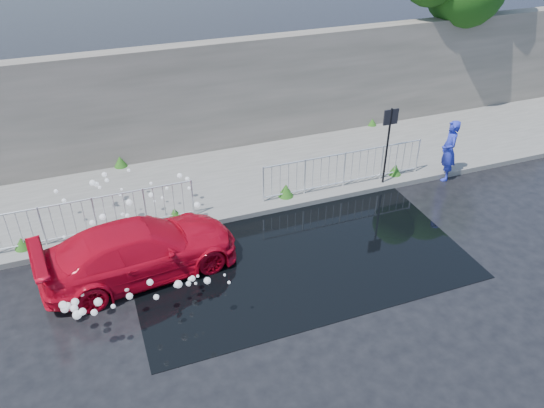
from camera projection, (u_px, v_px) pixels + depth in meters
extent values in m
plane|color=black|center=(292.00, 283.00, 12.22)|extent=(90.00, 90.00, 0.00)
cube|color=#5B5A57|center=(230.00, 180.00, 16.13)|extent=(30.00, 4.00, 0.15)
cube|color=#5B5A57|center=(251.00, 213.00, 14.55)|extent=(30.00, 0.25, 0.16)
cube|color=#565148|center=(207.00, 98.00, 16.89)|extent=(30.00, 0.60, 3.50)
cube|color=black|center=(296.00, 253.00, 13.16)|extent=(8.00, 5.00, 0.01)
cylinder|color=black|center=(387.00, 149.00, 15.25)|extent=(0.06, 0.06, 2.50)
cube|color=black|center=(391.00, 117.00, 14.72)|extent=(0.45, 0.04, 0.45)
cylinder|color=#332114|center=(453.00, 41.00, 20.34)|extent=(0.36, 0.36, 5.00)
cylinder|color=silver|center=(192.00, 198.00, 14.05)|extent=(0.05, 0.05, 1.10)
cylinder|color=silver|center=(91.00, 199.00, 13.02)|extent=(5.00, 0.04, 0.04)
cylinder|color=silver|center=(98.00, 230.00, 13.53)|extent=(5.00, 0.04, 0.04)
cylinder|color=silver|center=(263.00, 184.00, 14.64)|extent=(0.05, 0.05, 1.10)
cylinder|color=silver|center=(418.00, 155.00, 16.13)|extent=(0.05, 0.05, 1.10)
cylinder|color=silver|center=(345.00, 153.00, 15.11)|extent=(5.00, 0.04, 0.04)
cylinder|color=silver|center=(343.00, 182.00, 15.62)|extent=(5.00, 0.04, 0.04)
cone|color=#194512|center=(22.00, 243.00, 13.02)|extent=(0.40, 0.40, 0.30)
cone|color=#194512|center=(175.00, 213.00, 14.15)|extent=(0.36, 0.36, 0.30)
cone|color=#194512|center=(286.00, 190.00, 15.08)|extent=(0.44, 0.44, 0.38)
cone|color=#194512|center=(395.00, 169.00, 16.16)|extent=(0.38, 0.38, 0.35)
cone|color=#194512|center=(120.00, 161.00, 16.61)|extent=(0.42, 0.42, 0.34)
cone|color=#194512|center=(372.00, 122.00, 19.31)|extent=(0.34, 0.34, 0.25)
sphere|color=white|center=(102.00, 217.00, 13.30)|extent=(0.16, 0.16, 0.16)
sphere|color=white|center=(96.00, 184.00, 14.22)|extent=(0.14, 0.14, 0.14)
sphere|color=white|center=(148.00, 234.00, 13.31)|extent=(0.17, 0.17, 0.17)
sphere|color=white|center=(129.00, 170.00, 14.65)|extent=(0.10, 0.10, 0.10)
sphere|color=white|center=(72.00, 251.00, 12.79)|extent=(0.11, 0.11, 0.11)
sphere|color=white|center=(154.00, 201.00, 13.94)|extent=(0.07, 0.07, 0.07)
sphere|color=white|center=(180.00, 176.00, 14.54)|extent=(0.14, 0.14, 0.14)
sphere|color=white|center=(189.00, 188.00, 14.23)|extent=(0.09, 0.09, 0.09)
sphere|color=white|center=(162.00, 198.00, 14.09)|extent=(0.08, 0.08, 0.08)
sphere|color=white|center=(121.00, 189.00, 13.92)|extent=(0.07, 0.07, 0.07)
sphere|color=white|center=(64.00, 237.00, 12.82)|extent=(0.08, 0.08, 0.08)
sphere|color=white|center=(187.00, 179.00, 14.48)|extent=(0.12, 0.12, 0.12)
sphere|color=white|center=(90.00, 239.00, 13.01)|extent=(0.10, 0.10, 0.10)
sphere|color=white|center=(92.00, 183.00, 14.01)|extent=(0.16, 0.16, 0.16)
sphere|color=white|center=(56.00, 191.00, 13.75)|extent=(0.11, 0.11, 0.11)
sphere|color=white|center=(107.00, 180.00, 14.38)|extent=(0.12, 0.12, 0.12)
sphere|color=white|center=(123.00, 214.00, 13.69)|extent=(0.11, 0.11, 0.11)
sphere|color=white|center=(127.00, 216.00, 13.45)|extent=(0.11, 0.11, 0.11)
sphere|color=white|center=(197.00, 205.00, 14.01)|extent=(0.16, 0.16, 0.16)
sphere|color=white|center=(150.00, 217.00, 13.58)|extent=(0.09, 0.09, 0.09)
sphere|color=white|center=(120.00, 195.00, 14.01)|extent=(0.07, 0.07, 0.07)
sphere|color=white|center=(167.00, 188.00, 14.34)|extent=(0.09, 0.09, 0.09)
sphere|color=white|center=(69.00, 246.00, 12.67)|extent=(0.07, 0.07, 0.07)
sphere|color=white|center=(129.00, 202.00, 13.93)|extent=(0.17, 0.17, 0.17)
sphere|color=white|center=(93.00, 243.00, 13.02)|extent=(0.07, 0.07, 0.07)
sphere|color=white|center=(64.00, 201.00, 13.51)|extent=(0.11, 0.11, 0.11)
sphere|color=white|center=(103.00, 216.00, 13.46)|extent=(0.15, 0.15, 0.15)
sphere|color=white|center=(185.00, 216.00, 13.84)|extent=(0.13, 0.13, 0.13)
sphere|color=white|center=(101.00, 217.00, 13.45)|extent=(0.09, 0.09, 0.09)
sphere|color=white|center=(151.00, 183.00, 14.30)|extent=(0.09, 0.09, 0.09)
sphere|color=white|center=(158.00, 227.00, 13.30)|extent=(0.08, 0.08, 0.08)
sphere|color=white|center=(74.00, 249.00, 12.71)|extent=(0.14, 0.14, 0.14)
sphere|color=white|center=(100.00, 187.00, 14.13)|extent=(0.09, 0.09, 0.09)
sphere|color=white|center=(156.00, 225.00, 13.52)|extent=(0.07, 0.07, 0.07)
sphere|color=white|center=(104.00, 175.00, 14.36)|extent=(0.14, 0.14, 0.14)
sphere|color=white|center=(91.00, 232.00, 13.19)|extent=(0.08, 0.08, 0.08)
sphere|color=white|center=(151.00, 195.00, 14.13)|extent=(0.13, 0.13, 0.13)
sphere|color=white|center=(92.00, 223.00, 13.38)|extent=(0.14, 0.14, 0.14)
sphere|color=white|center=(65.00, 309.00, 10.85)|extent=(0.17, 0.17, 0.17)
sphere|color=white|center=(113.00, 306.00, 10.16)|extent=(0.09, 0.09, 0.09)
sphere|color=white|center=(198.00, 276.00, 11.11)|extent=(0.07, 0.07, 0.07)
sphere|color=white|center=(207.00, 281.00, 10.61)|extent=(0.15, 0.15, 0.15)
sphere|color=white|center=(178.00, 284.00, 11.00)|extent=(0.17, 0.17, 0.17)
sphere|color=white|center=(189.00, 284.00, 11.49)|extent=(0.12, 0.12, 0.12)
sphere|color=white|center=(192.00, 278.00, 11.77)|extent=(0.13, 0.13, 0.13)
sphere|color=white|center=(229.00, 282.00, 10.67)|extent=(0.07, 0.07, 0.07)
sphere|color=white|center=(196.00, 283.00, 11.71)|extent=(0.07, 0.07, 0.07)
sphere|color=white|center=(75.00, 302.00, 10.33)|extent=(0.16, 0.16, 0.16)
sphere|color=white|center=(190.00, 279.00, 11.05)|extent=(0.10, 0.10, 0.10)
sphere|color=white|center=(83.00, 312.00, 9.88)|extent=(0.14, 0.14, 0.14)
sphere|color=white|center=(129.00, 296.00, 11.01)|extent=(0.14, 0.14, 0.14)
sphere|color=white|center=(94.00, 312.00, 9.92)|extent=(0.13, 0.13, 0.13)
sphere|color=white|center=(150.00, 282.00, 10.78)|extent=(0.14, 0.14, 0.14)
sphere|color=white|center=(127.00, 289.00, 11.54)|extent=(0.12, 0.12, 0.12)
sphere|color=white|center=(225.00, 275.00, 11.99)|extent=(0.06, 0.06, 0.06)
sphere|color=white|center=(98.00, 302.00, 11.09)|extent=(0.18, 0.18, 0.18)
sphere|color=white|center=(77.00, 315.00, 9.90)|extent=(0.18, 0.18, 0.18)
sphere|color=white|center=(68.00, 306.00, 10.85)|extent=(0.15, 0.15, 0.15)
sphere|color=white|center=(82.00, 295.00, 11.00)|extent=(0.08, 0.08, 0.08)
sphere|color=white|center=(176.00, 285.00, 11.32)|extent=(0.09, 0.09, 0.09)
sphere|color=white|center=(156.00, 297.00, 10.40)|extent=(0.12, 0.12, 0.12)
sphere|color=white|center=(63.00, 305.00, 10.34)|extent=(0.16, 0.16, 0.16)
sphere|color=white|center=(74.00, 308.00, 10.20)|extent=(0.15, 0.15, 0.15)
imported|color=red|center=(140.00, 250.00, 12.20)|extent=(4.74, 2.41, 1.32)
imported|color=#2430B6|center=(449.00, 150.00, 15.86)|extent=(0.69, 0.81, 1.90)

